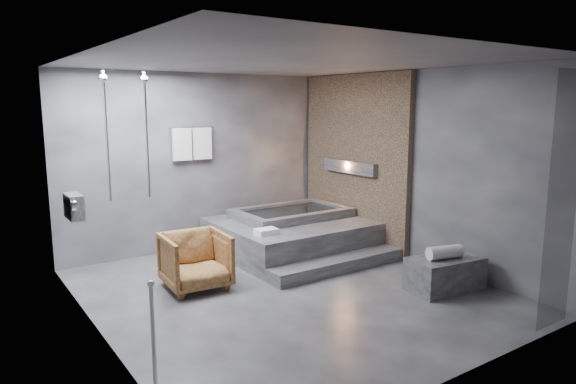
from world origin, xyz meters
TOP-DOWN VIEW (x-y plane):
  - room at (0.40, 0.24)m, footprint 5.00×5.04m
  - tub_deck at (1.05, 1.45)m, footprint 2.20×2.00m
  - tub_step at (1.05, 0.27)m, footprint 2.20×0.36m
  - concrete_bench at (1.67, -1.07)m, footprint 0.99×0.63m
  - driftwood_chair at (-0.89, 0.77)m, footprint 0.82×0.84m
  - rolled_towel at (1.62, -1.08)m, footprint 0.49×0.28m
  - deck_towel at (0.27, 0.93)m, footprint 0.31×0.23m

SIDE VIEW (x-z plane):
  - tub_step at x=1.05m, z-range 0.00..0.18m
  - concrete_bench at x=1.67m, z-range 0.00..0.42m
  - tub_deck at x=1.05m, z-range 0.00..0.50m
  - driftwood_chair at x=-0.89m, z-range 0.00..0.72m
  - rolled_towel at x=1.62m, z-range 0.42..0.58m
  - deck_towel at x=0.27m, z-range 0.50..0.58m
  - room at x=0.40m, z-range 0.32..3.14m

